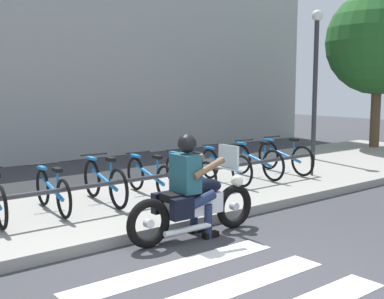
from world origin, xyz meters
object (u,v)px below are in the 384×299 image
(bicycle_2, at_px, (104,182))
(bicycle_5, at_px, (225,166))
(motorcycle, at_px, (195,204))
(bike_rack, at_px, (189,173))
(street_lamp, at_px, (315,71))
(bicycle_1, at_px, (53,191))
(tree_near_rack, at_px, (379,42))
(rider, at_px, (190,179))
(bicycle_4, at_px, (189,171))
(bicycle_3, at_px, (150,176))
(bicycle_7, at_px, (285,157))
(bicycle_6, at_px, (256,161))

(bicycle_2, relative_size, bicycle_5, 1.01)
(motorcycle, height_order, bike_rack, motorcycle)
(bicycle_2, bearing_deg, street_lamp, 7.69)
(bicycle_1, xyz_separation_m, bike_rack, (2.25, -0.55, 0.10))
(motorcycle, xyz_separation_m, bicycle_1, (-1.19, 1.99, 0.02))
(bicycle_5, xyz_separation_m, bike_rack, (-1.35, -0.55, 0.09))
(tree_near_rack, bearing_deg, motorcycle, -161.75)
(rider, xyz_separation_m, bicycle_4, (1.59, 1.99, -0.35))
(bicycle_3, relative_size, bicycle_7, 0.99)
(bicycle_5, height_order, street_lamp, street_lamp)
(bicycle_2, relative_size, bike_rack, 0.25)
(bike_rack, bearing_deg, bicycle_2, 157.67)
(bicycle_1, relative_size, bicycle_6, 0.94)
(bicycle_6, height_order, street_lamp, street_lamp)
(bicycle_1, xyz_separation_m, bicycle_7, (5.40, -0.00, 0.03))
(tree_near_rack, bearing_deg, bicycle_6, -168.97)
(bicycle_7, bearing_deg, street_lamp, 22.42)
(bicycle_2, relative_size, bicycle_4, 1.00)
(bicycle_4, bearing_deg, bicycle_7, -0.03)
(bicycle_2, relative_size, bicycle_7, 0.99)
(tree_near_rack, bearing_deg, bicycle_4, -171.28)
(motorcycle, relative_size, bicycle_3, 1.27)
(bicycle_2, relative_size, bicycle_6, 1.02)
(bicycle_3, height_order, bike_rack, bicycle_3)
(rider, relative_size, bicycle_5, 0.86)
(bicycle_1, xyz_separation_m, bicycle_2, (0.90, -0.00, 0.03))
(rider, xyz_separation_m, bicycle_7, (4.29, 1.99, -0.32))
(bicycle_7, bearing_deg, bicycle_5, 179.98)
(bicycle_3, bearing_deg, bicycle_4, 0.04)
(motorcycle, distance_m, tree_near_rack, 10.91)
(bicycle_5, relative_size, bicycle_6, 1.01)
(bicycle_2, xyz_separation_m, bicycle_7, (4.50, 0.00, 0.00))
(bicycle_5, bearing_deg, bicycle_1, 179.99)
(bicycle_1, distance_m, bike_rack, 2.32)
(bicycle_2, relative_size, tree_near_rack, 0.34)
(motorcycle, relative_size, street_lamp, 0.54)
(bicycle_4, height_order, bicycle_6, bicycle_6)
(street_lamp, bearing_deg, bicycle_5, -167.25)
(rider, distance_m, bicycle_4, 2.57)
(bicycle_4, height_order, bicycle_5, bicycle_5)
(street_lamp, bearing_deg, bicycle_2, -172.31)
(bicycle_3, bearing_deg, street_lamp, 8.86)
(rider, xyz_separation_m, street_lamp, (6.47, 2.89, 1.60))
(street_lamp, relative_size, tree_near_rack, 0.80)
(bicycle_1, distance_m, tree_near_rack, 11.61)
(bicycle_1, height_order, street_lamp, street_lamp)
(bicycle_2, distance_m, bicycle_4, 1.80)
(bicycle_7, height_order, bike_rack, bicycle_7)
(bicycle_1, height_order, tree_near_rack, tree_near_rack)
(bicycle_7, relative_size, street_lamp, 0.43)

